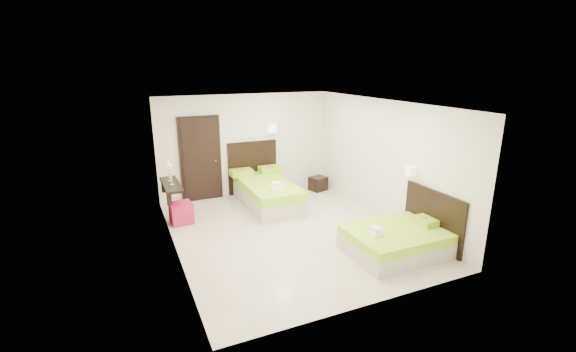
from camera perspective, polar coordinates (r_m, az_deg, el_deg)
name	(u,v)px	position (r m, az deg, el deg)	size (l,w,h in m)	color
floor	(290,232)	(7.99, 0.22, -8.23)	(5.50, 5.50, 0.00)	beige
bed_single	(266,191)	(9.42, -3.25, -2.19)	(1.33, 2.22, 1.83)	beige
bed_double	(399,239)	(7.36, 16.13, -8.95)	(1.73, 1.47, 1.42)	beige
nightstand	(318,183)	(10.51, 4.47, -1.11)	(0.42, 0.37, 0.37)	black
ottoman	(181,213)	(8.65, -15.53, -5.29)	(0.45, 0.45, 0.45)	#A6163C
door	(201,159)	(9.76, -12.82, 2.44)	(1.02, 0.15, 2.14)	black
console_shelf	(171,185)	(8.65, -16.98, -1.26)	(0.35, 1.20, 0.78)	black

